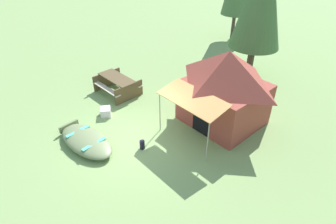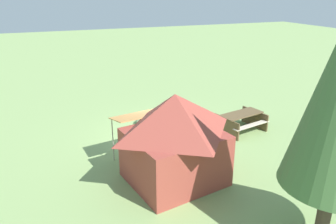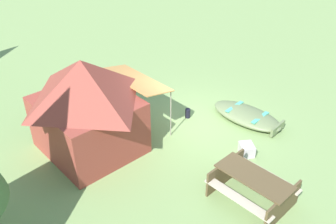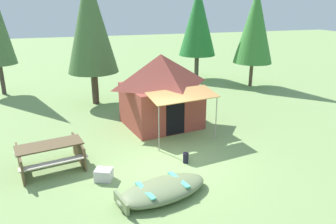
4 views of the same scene
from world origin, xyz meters
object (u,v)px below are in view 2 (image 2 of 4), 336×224
at_px(beached_rowboat, 160,116).
at_px(canvas_cabin_tent, 175,137).
at_px(cooler_box, 198,122).
at_px(fuel_can, 146,134).
at_px(picnic_table, 241,120).

distance_m(beached_rowboat, canvas_cabin_tent, 5.40).
height_order(cooler_box, fuel_can, cooler_box).
relative_size(beached_rowboat, picnic_table, 1.26).
relative_size(canvas_cabin_tent, picnic_table, 1.86).
relative_size(beached_rowboat, fuel_can, 8.50).
bearing_deg(picnic_table, fuel_can, -11.91).
bearing_deg(picnic_table, cooler_box, -38.97).
xyz_separation_m(beached_rowboat, cooler_box, (-1.37, 1.27, -0.02)).
bearing_deg(cooler_box, beached_rowboat, -42.75).
relative_size(cooler_box, fuel_can, 1.46).
xyz_separation_m(canvas_cabin_tent, picnic_table, (-4.22, -2.60, -1.01)).
height_order(beached_rowboat, fuel_can, beached_rowboat).
bearing_deg(cooler_box, picnic_table, 141.03).
height_order(canvas_cabin_tent, cooler_box, canvas_cabin_tent).
height_order(beached_rowboat, cooler_box, beached_rowboat).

